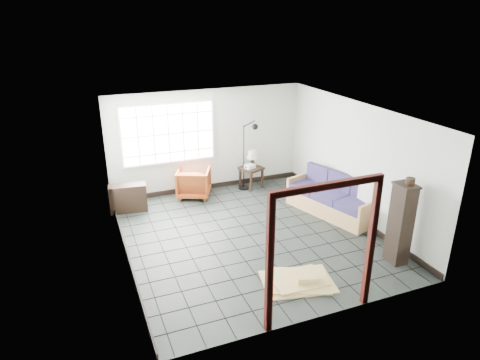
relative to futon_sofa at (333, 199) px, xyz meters
name	(u,v)px	position (x,y,z in m)	size (l,w,h in m)	color
ground	(249,235)	(-2.21, -0.29, -0.34)	(5.50, 5.50, 0.00)	black
room_shell	(250,159)	(-2.21, -0.26, 1.34)	(5.02, 5.52, 2.61)	beige
window_panel	(168,134)	(-3.21, 2.41, 1.26)	(2.32, 0.08, 1.52)	silver
doorway_trim	(324,236)	(-2.21, -2.99, 1.04)	(1.80, 0.08, 2.20)	#3B110D
futon_sofa	(333,199)	(0.00, 0.00, 0.00)	(1.39, 2.26, 0.94)	#A6854B
armchair	(194,181)	(-2.71, 2.11, 0.06)	(0.78, 0.73, 0.81)	maroon
side_table	(251,171)	(-1.15, 2.11, 0.13)	(0.66, 0.66, 0.56)	black
table_lamp	(252,155)	(-1.09, 2.17, 0.52)	(0.36, 0.36, 0.43)	black
projector	(250,166)	(-1.22, 2.07, 0.27)	(0.31, 0.28, 0.09)	silver
floor_lamp	(249,153)	(-1.25, 2.04, 0.64)	(0.48, 0.37, 1.82)	black
console_shelf	(128,198)	(-4.36, 1.84, -0.01)	(0.87, 0.42, 0.65)	black
tall_shelf	(401,223)	(-0.06, -2.20, 0.45)	(0.35, 0.44, 1.55)	black
pot	(410,181)	(-0.02, -2.23, 1.27)	(0.20, 0.20, 0.12)	black
open_box	(327,204)	(-0.06, 0.15, -0.19)	(0.80, 0.57, 0.41)	#A88D51
cardboard_pile	(299,280)	(-2.07, -2.14, -0.29)	(1.35, 1.12, 0.18)	#A88D51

